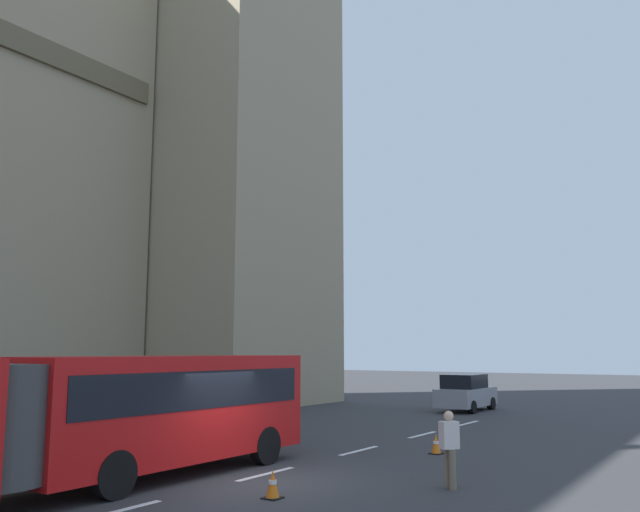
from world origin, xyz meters
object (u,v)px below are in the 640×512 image
(traffic_cone_west, at_px, (273,484))
(traffic_cone_middle, at_px, (436,444))
(sedan_lead, at_px, (466,393))
(pedestrian_near_cones, at_px, (449,446))

(traffic_cone_west, bearing_deg, traffic_cone_middle, -3.30)
(sedan_lead, distance_m, traffic_cone_west, 21.75)
(traffic_cone_middle, xyz_separation_m, pedestrian_near_cones, (-4.44, -2.27, 0.63))
(traffic_cone_west, xyz_separation_m, pedestrian_near_cones, (2.95, -2.70, 0.63))
(traffic_cone_west, relative_size, traffic_cone_middle, 1.00)
(traffic_cone_west, distance_m, traffic_cone_middle, 7.40)
(traffic_cone_west, height_order, traffic_cone_middle, same)
(sedan_lead, bearing_deg, traffic_cone_middle, -162.53)
(traffic_cone_west, bearing_deg, sedan_lead, 10.53)
(sedan_lead, height_order, pedestrian_near_cones, sedan_lead)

